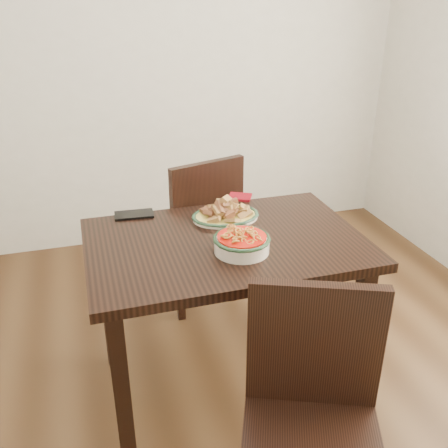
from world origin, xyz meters
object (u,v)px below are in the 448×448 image
object	(u,v)px
chair_near	(312,411)
noodle_bowl	(242,241)
dining_table	(225,262)
fish_plate	(225,209)
smartphone	(134,214)
chair_far	(198,225)

from	to	relation	value
chair_near	noodle_bowl	world-z (taller)	chair_near
dining_table	fish_plate	xyz separation A→B (m)	(0.06, 0.19, 0.15)
noodle_bowl	smartphone	size ratio (longest dim) A/B	1.30
dining_table	chair_far	distance (m)	0.70
fish_plate	smartphone	xyz separation A→B (m)	(-0.38, 0.15, -0.04)
smartphone	chair_near	bearing A→B (deg)	-66.12
fish_plate	smartphone	distance (m)	0.41
chair_near	smartphone	bearing A→B (deg)	132.78
dining_table	chair_far	bearing A→B (deg)	85.87
noodle_bowl	smartphone	world-z (taller)	noodle_bowl
noodle_bowl	smartphone	distance (m)	0.58
dining_table	chair_near	size ratio (longest dim) A/B	1.26
fish_plate	noodle_bowl	bearing A→B (deg)	-95.27
dining_table	fish_plate	size ratio (longest dim) A/B	3.82
chair_near	noodle_bowl	xyz separation A→B (m)	(-0.03, 0.60, 0.29)
noodle_bowl	chair_far	bearing A→B (deg)	88.66
chair_near	fish_plate	xyz separation A→B (m)	(-0.00, 0.91, 0.30)
dining_table	chair_near	xyz separation A→B (m)	(0.06, -0.72, -0.14)
dining_table	noodle_bowl	xyz separation A→B (m)	(0.03, -0.12, 0.15)
noodle_bowl	fish_plate	bearing A→B (deg)	84.73
chair_far	fish_plate	xyz separation A→B (m)	(0.01, -0.49, 0.30)
fish_plate	dining_table	bearing A→B (deg)	-106.88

